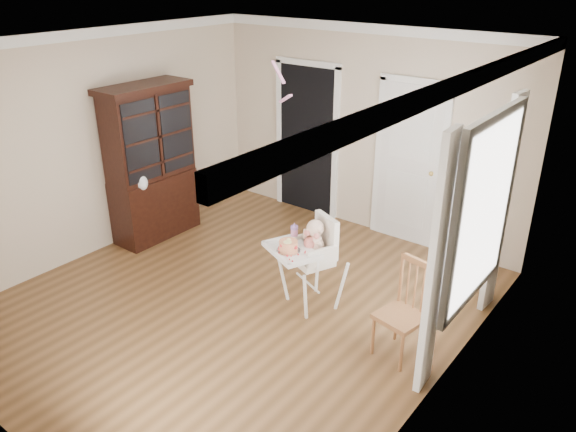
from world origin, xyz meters
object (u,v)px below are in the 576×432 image
Objects in this scene: high_chair at (312,252)px; china_cabinet at (151,163)px; cake at (288,246)px; sippy_cup at (294,232)px; dining_chair at (403,313)px.

china_cabinet is (-2.64, 0.13, 0.38)m from high_chair.
sippy_cup is at bearing 114.44° from cake.
cake is 0.26× the size of dining_chair.
high_chair is 2.67m from china_cabinet.
cake is (-0.11, -0.25, 0.14)m from high_chair.
china_cabinet is 3.84m from dining_chair.
high_chair is 0.51× the size of china_cabinet.
high_chair is 5.38× the size of sippy_cup.
high_chair is at bearing -0.34° from sippy_cup.
sippy_cup reaches higher than cake.
dining_chair is at bearing 15.09° from high_chair.
dining_chair is at bearing -7.07° from sippy_cup.
china_cabinet is (-2.52, 0.38, 0.24)m from cake.
dining_chair is (1.26, 0.08, -0.32)m from cake.
dining_chair reaches higher than sippy_cup.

